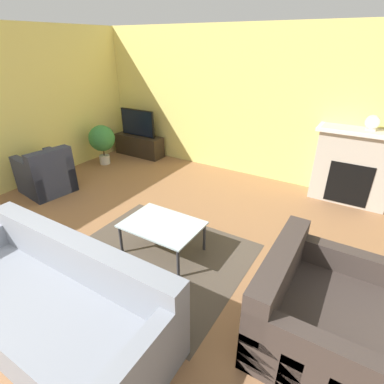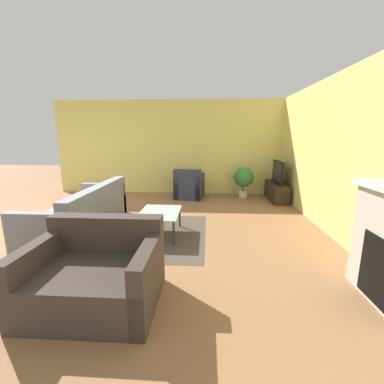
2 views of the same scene
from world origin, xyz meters
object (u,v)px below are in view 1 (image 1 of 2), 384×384
Objects in this scene: couch_sectional at (54,305)px; potted_plant at (102,139)px; tv at (138,123)px; armchair_by_window at (46,176)px; couch_loveseat at (313,313)px; coffee_table at (162,226)px; mantel_clock at (372,123)px.

potted_plant is at bearing 130.44° from couch_sectional.
tv is 2.38m from armchair_by_window.
potted_plant is (-0.29, -0.83, -0.22)m from tv.
couch_loveseat is 1.49× the size of potted_plant.
tv reaches higher than potted_plant.
couch_sectional is 4.27m from potted_plant.
couch_loveseat is at bearing -33.34° from tv.
tv reaches higher than couch_sectional.
couch_loveseat is (2.01, 1.13, 0.00)m from couch_sectional.
armchair_by_window is at bearing 146.06° from couch_sectional.
couch_sectional is at bearing 119.34° from couch_loveseat.
couch_sectional and couch_loveseat have the same top height.
couch_sectional is 2.70× the size of armchair_by_window.
couch_sectional is 1.45m from coffee_table.
coffee_table is 3.44m from mantel_clock.
potted_plant reaches higher than couch_sectional.
couch_loveseat is 5.58× the size of mantel_clock.
couch_sectional is at bearing 63.68° from armchair_by_window.
coffee_table is at bearing 84.13° from couch_sectional.
potted_plant is (-2.77, 3.25, 0.26)m from couch_sectional.
couch_sectional is 10.49× the size of mantel_clock.
coffee_table is at bearing -31.85° from potted_plant.
couch_sectional is at bearing -49.56° from potted_plant.
couch_loveseat is at bearing -9.42° from coffee_table.
couch_sectional is at bearing -58.71° from tv.
armchair_by_window is at bearing -152.72° from mantel_clock.
tv is 0.38× the size of couch_sectional.
tv is at bearing 70.94° from potted_plant.
couch_sectional is (2.48, -4.08, -0.47)m from tv.
tv is 3.99× the size of mantel_clock.
armchair_by_window is 0.93× the size of coffee_table.
mantel_clock reaches higher than potted_plant.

